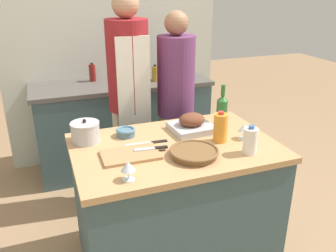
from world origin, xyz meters
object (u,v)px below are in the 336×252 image
object	(u,v)px
roasting_pan	(192,124)
milk_jug	(250,141)
knife_chef	(148,143)
person_cook_guest	(176,100)
stand_mixer	(171,65)
wine_bottle_green	(222,110)
stock_pot	(85,132)
wine_glass_right	(244,128)
wicker_basket	(194,152)
mixing_bowl	(126,132)
condiment_bottle_short	(92,73)
wine_glass_left	(128,167)
cutting_board	(130,155)
person_cook_aproned	(129,93)
juice_jug	(220,128)
knife_paring	(152,148)
condiment_bottle_tall	(155,74)

from	to	relation	value
roasting_pan	milk_jug	xyz separation A→B (m)	(0.19, -0.43, 0.03)
knife_chef	person_cook_guest	world-z (taller)	person_cook_guest
roasting_pan	stand_mixer	xyz separation A→B (m)	(0.31, 1.23, 0.13)
milk_jug	wine_bottle_green	bearing A→B (deg)	83.25
person_cook_guest	wine_bottle_green	bearing A→B (deg)	-73.85
stock_pot	wine_glass_right	world-z (taller)	stock_pot
wicker_basket	knife_chef	xyz separation A→B (m)	(-0.20, 0.27, -0.02)
mixing_bowl	wine_glass_right	world-z (taller)	wine_glass_right
roasting_pan	condiment_bottle_short	world-z (taller)	condiment_bottle_short
wine_glass_left	person_cook_guest	bearing A→B (deg)	57.41
cutting_board	stand_mixer	size ratio (longest dim) A/B	0.97
wicker_basket	wine_bottle_green	xyz separation A→B (m)	(0.38, 0.38, 0.09)
stand_mixer	condiment_bottle_short	distance (m)	0.79
person_cook_aproned	roasting_pan	bearing A→B (deg)	-67.64
wine_bottle_green	person_cook_aproned	bearing A→B (deg)	129.82
roasting_pan	milk_jug	size ratio (longest dim) A/B	1.66
cutting_board	stand_mixer	distance (m)	1.67
wicker_basket	stock_pot	world-z (taller)	stock_pot
juice_jug	milk_jug	size ratio (longest dim) A/B	1.14
juice_jug	person_cook_aproned	size ratio (longest dim) A/B	0.11
juice_jug	knife_chef	bearing A→B (deg)	164.34
stock_pot	wicker_basket	bearing A→B (deg)	-37.06
milk_jug	wine_glass_right	bearing A→B (deg)	68.25
milk_jug	person_cook_guest	bearing A→B (deg)	94.50
stand_mixer	condiment_bottle_short	size ratio (longest dim) A/B	1.94
knife_paring	person_cook_aproned	distance (m)	0.86
person_cook_guest	wicker_basket	bearing A→B (deg)	-102.40
roasting_pan	wine_glass_left	xyz separation A→B (m)	(-0.57, -0.48, 0.03)
stand_mixer	milk_jug	bearing A→B (deg)	-94.32
wicker_basket	condiment_bottle_tall	xyz separation A→B (m)	(0.28, 1.57, 0.08)
condiment_bottle_tall	condiment_bottle_short	world-z (taller)	condiment_bottle_short
wine_glass_left	person_cook_aproned	size ratio (longest dim) A/B	0.06
stand_mixer	roasting_pan	bearing A→B (deg)	-104.28
cutting_board	condiment_bottle_tall	xyz separation A→B (m)	(0.63, 1.43, 0.10)
wine_bottle_green	person_cook_guest	xyz separation A→B (m)	(-0.13, 0.55, -0.08)
wicker_basket	milk_jug	size ratio (longest dim) A/B	1.66
wicker_basket	wine_glass_right	xyz separation A→B (m)	(0.41, 0.12, 0.05)
milk_jug	knife_paring	xyz separation A→B (m)	(-0.54, 0.22, -0.06)
wine_glass_left	stand_mixer	world-z (taller)	stand_mixer
wine_glass_right	condiment_bottle_tall	xyz separation A→B (m)	(-0.13, 1.45, 0.04)
cutting_board	stock_pot	xyz separation A→B (m)	(-0.22, 0.30, 0.06)
wine_glass_left	stand_mixer	xyz separation A→B (m)	(0.88, 1.71, 0.11)
stock_pot	stand_mixer	distance (m)	1.55
wine_glass_right	knife_paring	bearing A→B (deg)	177.65
mixing_bowl	stand_mixer	world-z (taller)	stand_mixer
wicker_basket	wine_glass_left	bearing A→B (deg)	-163.60
juice_jug	condiment_bottle_short	bearing A→B (deg)	108.40
cutting_board	mixing_bowl	world-z (taller)	mixing_bowl
stand_mixer	stock_pot	bearing A→B (deg)	-131.46
mixing_bowl	wine_bottle_green	xyz separation A→B (m)	(0.69, -0.05, 0.09)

